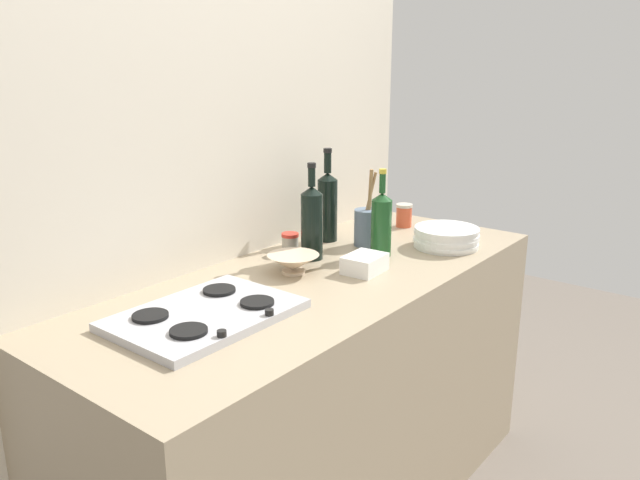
# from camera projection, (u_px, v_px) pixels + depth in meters

# --- Properties ---
(counter_block) EXTENTS (1.80, 0.70, 0.90)m
(counter_block) POSITION_uv_depth(u_px,v_px,m) (320.00, 399.00, 2.15)
(counter_block) COLOR tan
(counter_block) RESTS_ON ground
(backsplash_panel) EXTENTS (1.90, 0.06, 2.51)m
(backsplash_panel) POSITION_uv_depth(u_px,v_px,m) (234.00, 156.00, 2.15)
(backsplash_panel) COLOR beige
(backsplash_panel) RESTS_ON ground
(stovetop_hob) EXTENTS (0.49, 0.34, 0.04)m
(stovetop_hob) POSITION_uv_depth(u_px,v_px,m) (206.00, 314.00, 1.68)
(stovetop_hob) COLOR #B2B2B7
(stovetop_hob) RESTS_ON counter_block
(plate_stack) EXTENTS (0.24, 0.24, 0.08)m
(plate_stack) POSITION_uv_depth(u_px,v_px,m) (446.00, 237.00, 2.32)
(plate_stack) COLOR white
(plate_stack) RESTS_ON counter_block
(wine_bottle_leftmost) EXTENTS (0.08, 0.08, 0.34)m
(wine_bottle_leftmost) POSITION_uv_depth(u_px,v_px,m) (312.00, 221.00, 2.16)
(wine_bottle_leftmost) COLOR black
(wine_bottle_leftmost) RESTS_ON counter_block
(wine_bottle_mid_left) EXTENTS (0.07, 0.07, 0.31)m
(wine_bottle_mid_left) POSITION_uv_depth(u_px,v_px,m) (381.00, 223.00, 2.20)
(wine_bottle_mid_left) COLOR #19471E
(wine_bottle_mid_left) RESTS_ON counter_block
(wine_bottle_mid_right) EXTENTS (0.08, 0.08, 0.36)m
(wine_bottle_mid_right) POSITION_uv_depth(u_px,v_px,m) (327.00, 205.00, 2.38)
(wine_bottle_mid_right) COLOR black
(wine_bottle_mid_right) RESTS_ON counter_block
(mixing_bowl) EXTENTS (0.17, 0.17, 0.06)m
(mixing_bowl) POSITION_uv_depth(u_px,v_px,m) (293.00, 263.00, 2.04)
(mixing_bowl) COLOR beige
(mixing_bowl) RESTS_ON counter_block
(butter_dish) EXTENTS (0.15, 0.12, 0.06)m
(butter_dish) POSITION_uv_depth(u_px,v_px,m) (365.00, 264.00, 2.05)
(butter_dish) COLOR white
(butter_dish) RESTS_ON counter_block
(utensil_crock) EXTENTS (0.10, 0.10, 0.29)m
(utensil_crock) POSITION_uv_depth(u_px,v_px,m) (367.00, 226.00, 2.34)
(utensil_crock) COLOR slate
(utensil_crock) RESTS_ON counter_block
(condiment_jar_front) EXTENTS (0.07, 0.07, 0.10)m
(condiment_jar_front) POSITION_uv_depth(u_px,v_px,m) (404.00, 215.00, 2.61)
(condiment_jar_front) COLOR #C64C2D
(condiment_jar_front) RESTS_ON counter_block
(condiment_jar_rear) EXTENTS (0.06, 0.06, 0.08)m
(condiment_jar_rear) POSITION_uv_depth(u_px,v_px,m) (290.00, 243.00, 2.24)
(condiment_jar_rear) COLOR #9E998C
(condiment_jar_rear) RESTS_ON counter_block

